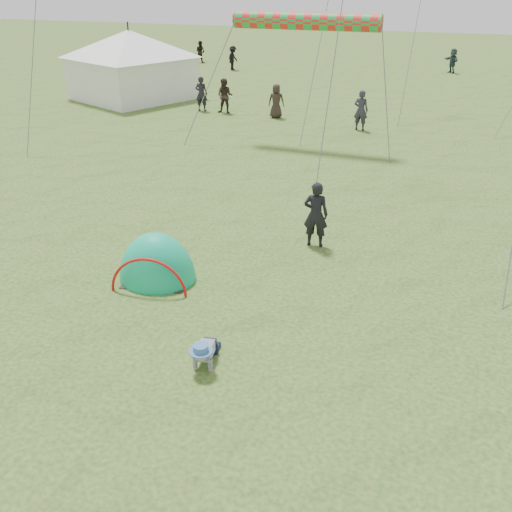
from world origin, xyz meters
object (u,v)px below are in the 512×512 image
(crawling_toddler, at_px, (204,351))
(standing_adult, at_px, (316,214))
(event_marquee, at_px, (131,62))
(popup_tent, at_px, (158,279))

(crawling_toddler, relative_size, standing_adult, 0.45)
(event_marquee, bearing_deg, popup_tent, -34.12)
(standing_adult, height_order, event_marquee, event_marquee)
(popup_tent, distance_m, standing_adult, 4.23)
(standing_adult, distance_m, event_marquee, 21.10)
(standing_adult, bearing_deg, popup_tent, 40.55)
(crawling_toddler, distance_m, popup_tent, 3.44)
(crawling_toddler, height_order, popup_tent, popup_tent)
(popup_tent, xyz_separation_m, event_marquee, (-11.94, 18.09, 1.94))
(crawling_toddler, xyz_separation_m, standing_adult, (0.43, 5.52, 0.55))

